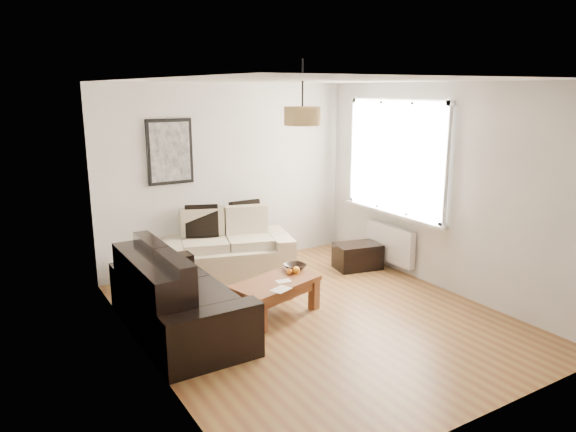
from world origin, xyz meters
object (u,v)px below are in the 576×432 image
sofa_leather (179,293)px  ottoman (358,256)px  loveseat_cream (227,245)px  coffee_table (275,298)px

sofa_leather → ottoman: 2.95m
loveseat_cream → coffee_table: bearing=-77.4°
sofa_leather → ottoman: (2.88, 0.60, -0.25)m
ottoman → loveseat_cream: bearing=157.3°
coffee_table → ottoman: bearing=23.4°
coffee_table → ottoman: coffee_table is taller
loveseat_cream → ottoman: loveseat_cream is taller
loveseat_cream → sofa_leather: size_ratio=0.88×
loveseat_cream → ottoman: (1.72, -0.72, -0.25)m
ottoman → sofa_leather: bearing=-168.2°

